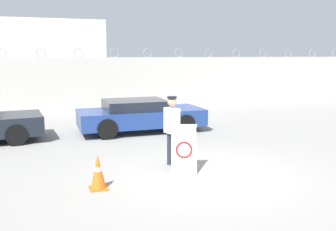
{
  "coord_description": "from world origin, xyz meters",
  "views": [
    {
      "loc": [
        -3.79,
        -7.93,
        2.86
      ],
      "look_at": [
        -0.53,
        1.35,
        1.25
      ],
      "focal_mm": 40.0,
      "sensor_mm": 36.0,
      "label": 1
    }
  ],
  "objects_px": {
    "barricade_sign": "(184,148)",
    "traffic_cone_near": "(98,172)",
    "security_guard": "(172,127)",
    "parked_car_rear_sedan": "(140,115)"
  },
  "relations": [
    {
      "from": "barricade_sign",
      "to": "traffic_cone_near",
      "type": "xyz_separation_m",
      "value": [
        -2.21,
        -0.6,
        -0.2
      ]
    },
    {
      "from": "security_guard",
      "to": "parked_car_rear_sedan",
      "type": "distance_m",
      "value": 4.51
    },
    {
      "from": "traffic_cone_near",
      "to": "parked_car_rear_sedan",
      "type": "height_order",
      "value": "parked_car_rear_sedan"
    },
    {
      "from": "traffic_cone_near",
      "to": "barricade_sign",
      "type": "bearing_deg",
      "value": 15.17
    },
    {
      "from": "barricade_sign",
      "to": "parked_car_rear_sedan",
      "type": "height_order",
      "value": "parked_car_rear_sedan"
    },
    {
      "from": "security_guard",
      "to": "barricade_sign",
      "type": "bearing_deg",
      "value": 177.68
    },
    {
      "from": "barricade_sign",
      "to": "traffic_cone_near",
      "type": "height_order",
      "value": "barricade_sign"
    },
    {
      "from": "traffic_cone_near",
      "to": "parked_car_rear_sedan",
      "type": "distance_m",
      "value": 6.1
    },
    {
      "from": "security_guard",
      "to": "traffic_cone_near",
      "type": "distance_m",
      "value": 2.45
    },
    {
      "from": "security_guard",
      "to": "traffic_cone_near",
      "type": "bearing_deg",
      "value": 102.64
    }
  ]
}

